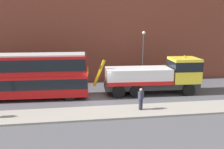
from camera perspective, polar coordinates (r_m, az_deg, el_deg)
ground_plane at (r=23.06m, az=-3.45°, el=-5.25°), size 120.00×120.00×0.00m
near_kerb at (r=19.08m, az=-2.32°, el=-8.75°), size 60.00×2.80×0.15m
building_facade at (r=28.60m, az=-4.86°, el=14.46°), size 60.00×1.50×16.00m
recovery_tow_truck at (r=24.25m, az=10.11°, el=-0.25°), size 10.19×2.99×3.67m
double_decker_bus at (r=23.36m, az=-19.19°, el=-0.03°), size 11.12×2.99×4.06m
pedestrian_bystander at (r=19.38m, az=6.61°, el=-5.64°), size 0.48×0.44×1.71m
street_lamp at (r=27.54m, az=7.18°, el=4.91°), size 0.36×0.36×5.83m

